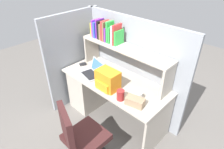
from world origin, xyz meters
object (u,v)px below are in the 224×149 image
at_px(laptop, 93,72).
at_px(tissue_box, 135,102).
at_px(paper_cup, 139,96).
at_px(snack_canister, 121,95).
at_px(computer_mouse, 83,64).
at_px(backpack, 108,80).
at_px(office_chair, 82,142).

bearing_deg(laptop, tissue_box, -6.94).
bearing_deg(laptop, paper_cup, 1.01).
bearing_deg(snack_canister, computer_mouse, 167.61).
xyz_separation_m(backpack, tissue_box, (0.47, -0.02, -0.08)).
relative_size(backpack, paper_cup, 3.01).
distance_m(backpack, tissue_box, 0.48).
height_order(computer_mouse, tissue_box, tissue_box).
distance_m(tissue_box, office_chair, 0.78).
xyz_separation_m(computer_mouse, tissue_box, (1.20, -0.18, 0.03)).
bearing_deg(laptop, backpack, -12.86).
bearing_deg(computer_mouse, tissue_box, 15.95).
bearing_deg(backpack, computer_mouse, 167.42).
relative_size(backpack, computer_mouse, 2.88).
bearing_deg(office_chair, paper_cup, -87.33).
bearing_deg(paper_cup, tissue_box, -77.67).
bearing_deg(tissue_box, paper_cup, 89.31).
bearing_deg(paper_cup, office_chair, -107.52).
bearing_deg(paper_cup, computer_mouse, 177.12).
xyz_separation_m(laptop, tissue_box, (0.86, -0.10, -0.00)).
distance_m(backpack, office_chair, 0.82).
bearing_deg(backpack, snack_canister, -11.91).
bearing_deg(computer_mouse, laptop, 12.16).
relative_size(tissue_box, office_chair, 0.24).
relative_size(laptop, tissue_box, 1.63).
height_order(backpack, tissue_box, backpack).
distance_m(laptop, computer_mouse, 0.35).
height_order(computer_mouse, snack_canister, snack_canister).
xyz_separation_m(paper_cup, snack_canister, (-0.16, -0.16, 0.02)).
relative_size(snack_canister, office_chair, 0.15).
distance_m(backpack, snack_canister, 0.29).
bearing_deg(tissue_box, snack_canister, 179.71).
distance_m(computer_mouse, snack_canister, 1.03).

